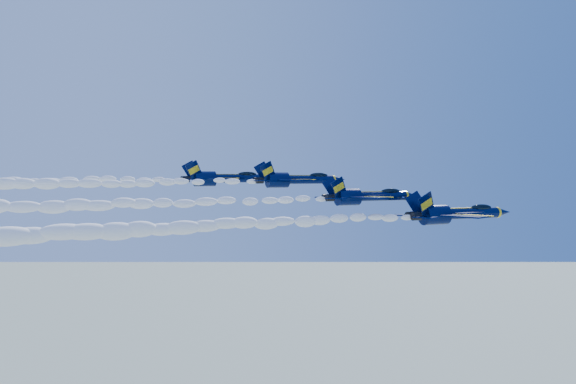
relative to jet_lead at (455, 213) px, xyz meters
name	(u,v)px	position (x,y,z in m)	size (l,w,h in m)	color
jet_lead	(455,213)	(0.00, 0.00, 0.00)	(19.81, 16.25, 7.36)	#000A32
smoke_trail_jet_lead	(210,226)	(-39.44, 0.00, -0.52)	(61.95, 2.68, 2.41)	white
jet_second	(367,196)	(-13.78, 3.77, 2.80)	(16.62, 13.63, 6.18)	#000A32
smoke_trail_jet_second	(106,204)	(-51.86, 3.77, 2.31)	(61.95, 2.25, 2.03)	white
jet_third	(296,179)	(-19.53, 17.56, 5.25)	(17.00, 13.95, 6.32)	#000A32
smoke_trail_jet_third	(54,184)	(-57.77, 17.56, 4.76)	(61.95, 2.30, 2.07)	white
jet_fourth	(223,178)	(-30.27, 24.50, 5.45)	(16.97, 13.92, 6.31)	#000A32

